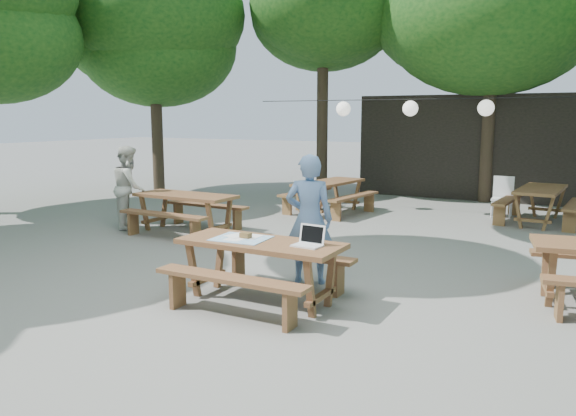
# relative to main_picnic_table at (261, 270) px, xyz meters

# --- Properties ---
(ground) EXTENTS (80.00, 80.00, 0.00)m
(ground) POSITION_rel_main_picnic_table_xyz_m (0.02, 0.75, -0.39)
(ground) COLOR #64635F
(ground) RESTS_ON ground
(pavilion) EXTENTS (6.00, 3.00, 2.80)m
(pavilion) POSITION_rel_main_picnic_table_xyz_m (0.52, 11.25, 1.01)
(pavilion) COLOR black
(pavilion) RESTS_ON ground
(main_picnic_table) EXTENTS (2.00, 1.58, 0.75)m
(main_picnic_table) POSITION_rel_main_picnic_table_xyz_m (0.00, 0.00, 0.00)
(main_picnic_table) COLOR brown
(main_picnic_table) RESTS_ON ground
(picnic_table_nw) EXTENTS (2.02, 1.62, 0.75)m
(picnic_table_nw) POSITION_rel_main_picnic_table_xyz_m (-3.39, 2.83, 0.00)
(picnic_table_nw) COLOR brown
(picnic_table_nw) RESTS_ON ground
(picnic_table_far_w) EXTENTS (1.83, 2.10, 0.75)m
(picnic_table_far_w) POSITION_rel_main_picnic_table_xyz_m (-1.85, 6.13, 0.00)
(picnic_table_far_w) COLOR brown
(picnic_table_far_w) RESTS_ON ground
(picnic_table_far_e) EXTENTS (1.72, 2.05, 0.75)m
(picnic_table_far_e) POSITION_rel_main_picnic_table_xyz_m (2.56, 7.12, 0.00)
(picnic_table_far_e) COLOR brown
(picnic_table_far_e) RESTS_ON ground
(woman) EXTENTS (0.74, 0.60, 1.74)m
(woman) POSITION_rel_main_picnic_table_xyz_m (0.17, 0.99, 0.48)
(woman) COLOR #6E92C8
(woman) RESTS_ON ground
(second_person) EXTENTS (0.99, 1.02, 1.65)m
(second_person) POSITION_rel_main_picnic_table_xyz_m (-4.68, 2.68, 0.44)
(second_person) COLOR beige
(second_person) RESTS_ON ground
(plastic_chair) EXTENTS (0.46, 0.46, 0.90)m
(plastic_chair) POSITION_rel_main_picnic_table_xyz_m (1.75, 7.54, -0.13)
(plastic_chair) COLOR silver
(plastic_chair) RESTS_ON ground
(laptop) EXTENTS (0.35, 0.29, 0.24)m
(laptop) POSITION_rel_main_picnic_table_xyz_m (0.63, 0.06, 0.42)
(laptop) COLOR white
(laptop) RESTS_ON main_picnic_table
(tabletop_clutter) EXTENTS (0.69, 0.59, 0.08)m
(tabletop_clutter) POSITION_rel_main_picnic_table_xyz_m (-0.27, 0.01, 0.37)
(tabletop_clutter) COLOR #398CC4
(tabletop_clutter) RESTS_ON main_picnic_table
(paper_lanterns) EXTENTS (9.00, 0.34, 0.38)m
(paper_lanterns) POSITION_rel_main_picnic_table_xyz_m (-0.16, 6.75, 2.02)
(paper_lanterns) COLOR black
(paper_lanterns) RESTS_ON ground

